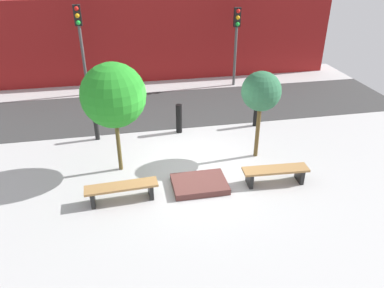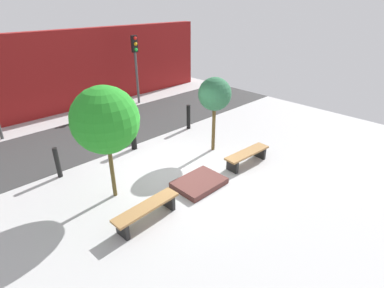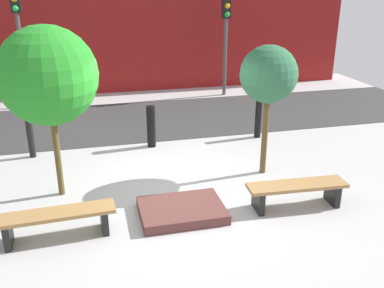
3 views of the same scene
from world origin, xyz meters
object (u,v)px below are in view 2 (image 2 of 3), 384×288
at_px(bench_left, 147,210).
at_px(bench_right, 247,155).
at_px(tree_behind_right_bench, 215,95).
at_px(bollard_center, 188,117).
at_px(planter_bed, 199,183).
at_px(traffic_light_mid_west, 136,57).
at_px(tree_behind_left_bench, 105,120).
at_px(bollard_far_left, 57,163).
at_px(bollard_left, 133,136).

height_order(bench_left, bench_right, same).
bearing_deg(bench_left, bench_right, -3.04).
height_order(tree_behind_right_bench, bollard_center, tree_behind_right_bench).
bearing_deg(planter_bed, traffic_light_mid_west, 67.07).
xyz_separation_m(bench_right, tree_behind_right_bench, (0.00, 1.48, 1.71)).
relative_size(planter_bed, tree_behind_left_bench, 0.46).
bearing_deg(bench_left, bollard_far_left, 98.25).
bearing_deg(tree_behind_right_bench, planter_bed, -147.36).
xyz_separation_m(bench_right, bollard_far_left, (-4.70, 3.49, 0.16)).
relative_size(bench_right, traffic_light_mid_west, 0.53).
bearing_deg(bollard_left, tree_behind_right_bench, -45.13).
xyz_separation_m(bench_left, bollard_far_left, (-0.70, 3.49, 0.16)).
height_order(tree_behind_right_bench, bollard_left, tree_behind_right_bench).
relative_size(planter_bed, tree_behind_right_bench, 0.54).
height_order(bench_left, tree_behind_left_bench, tree_behind_left_bench).
bearing_deg(planter_bed, bench_left, -174.30).
distance_m(planter_bed, bollard_far_left, 4.28).
height_order(bench_right, tree_behind_right_bench, tree_behind_right_bench).
height_order(bollard_far_left, bollard_center, bollard_center).
distance_m(bollard_center, traffic_light_mid_west, 4.65).
xyz_separation_m(planter_bed, traffic_light_mid_west, (3.20, 7.55, 2.23)).
bearing_deg(planter_bed, bollard_center, 50.66).
xyz_separation_m(tree_behind_left_bench, tree_behind_right_bench, (4.00, -0.00, -0.19)).
bearing_deg(tree_behind_right_bench, traffic_light_mid_west, 79.22).
bearing_deg(bollard_left, bollard_center, 0.00).
height_order(bench_left, tree_behind_right_bench, tree_behind_right_bench).
relative_size(bench_right, bollard_far_left, 1.82).
relative_size(tree_behind_left_bench, bollard_left, 3.08).
xyz_separation_m(planter_bed, bollard_left, (0.00, 3.29, 0.41)).
height_order(tree_behind_right_bench, traffic_light_mid_west, traffic_light_mid_west).
bearing_deg(bollard_center, bench_left, -143.39).
bearing_deg(bench_right, bollard_center, 81.75).
bearing_deg(traffic_light_mid_west, bollard_center, -96.64).
relative_size(tree_behind_right_bench, bollard_center, 2.58).
relative_size(planter_bed, bollard_far_left, 1.46).
bearing_deg(tree_behind_left_bench, planter_bed, -32.64).
distance_m(planter_bed, tree_behind_left_bench, 3.20).
height_order(bench_left, bollard_far_left, bollard_far_left).
bearing_deg(tree_behind_left_bench, bollard_left, 45.13).
relative_size(bench_right, tree_behind_left_bench, 0.57).
relative_size(tree_behind_right_bench, traffic_light_mid_west, 0.78).
xyz_separation_m(planter_bed, bollard_center, (2.70, 3.29, 0.42)).
bearing_deg(tree_behind_right_bench, tree_behind_left_bench, 180.00).
relative_size(bench_left, tree_behind_right_bench, 0.69).
distance_m(planter_bed, bollard_left, 3.32).
xyz_separation_m(bollard_left, traffic_light_mid_west, (3.20, 4.26, 1.81)).
bearing_deg(tree_behind_left_bench, bench_right, -20.32).
bearing_deg(bollard_center, planter_bed, -129.34).
distance_m(bollard_left, traffic_light_mid_west, 5.63).
xyz_separation_m(tree_behind_right_bench, bollard_center, (0.70, 2.01, -1.52)).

